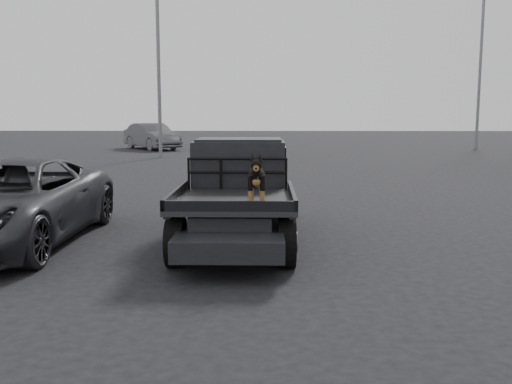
{
  "coord_description": "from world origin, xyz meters",
  "views": [
    {
      "loc": [
        0.75,
        -8.29,
        2.32
      ],
      "look_at": [
        0.61,
        -0.49,
        1.21
      ],
      "focal_mm": 40.0,
      "sensor_mm": 36.0,
      "label": 1
    }
  ],
  "objects_px": {
    "parked_suv": "(6,203)",
    "floodlight_mid": "(482,43)",
    "flatbed_ute": "(237,216)",
    "distant_car_a": "(152,136)",
    "dog": "(257,180)"
  },
  "relations": [
    {
      "from": "dog",
      "to": "parked_suv",
      "type": "distance_m",
      "value": 4.54
    },
    {
      "from": "parked_suv",
      "to": "floodlight_mid",
      "type": "bearing_deg",
      "value": 56.53
    },
    {
      "from": "parked_suv",
      "to": "floodlight_mid",
      "type": "relative_size",
      "value": 0.46
    },
    {
      "from": "dog",
      "to": "floodlight_mid",
      "type": "bearing_deg",
      "value": 64.11
    },
    {
      "from": "distant_car_a",
      "to": "floodlight_mid",
      "type": "xyz_separation_m",
      "value": [
        20.1,
        0.86,
        5.62
      ]
    },
    {
      "from": "floodlight_mid",
      "to": "dog",
      "type": "bearing_deg",
      "value": -115.89
    },
    {
      "from": "flatbed_ute",
      "to": "floodlight_mid",
      "type": "relative_size",
      "value": 0.46
    },
    {
      "from": "flatbed_ute",
      "to": "distant_car_a",
      "type": "distance_m",
      "value": 25.75
    },
    {
      "from": "flatbed_ute",
      "to": "parked_suv",
      "type": "distance_m",
      "value": 4.01
    },
    {
      "from": "dog",
      "to": "parked_suv",
      "type": "bearing_deg",
      "value": 165.41
    },
    {
      "from": "parked_suv",
      "to": "distant_car_a",
      "type": "height_order",
      "value": "distant_car_a"
    },
    {
      "from": "dog",
      "to": "floodlight_mid",
      "type": "distance_m",
      "value": 30.72
    },
    {
      "from": "parked_suv",
      "to": "flatbed_ute",
      "type": "bearing_deg",
      "value": 5.25
    },
    {
      "from": "parked_suv",
      "to": "floodlight_mid",
      "type": "distance_m",
      "value": 31.99
    },
    {
      "from": "flatbed_ute",
      "to": "distant_car_a",
      "type": "relative_size",
      "value": 1.12
    }
  ]
}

